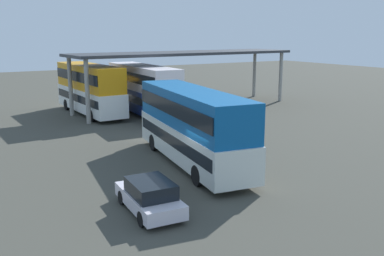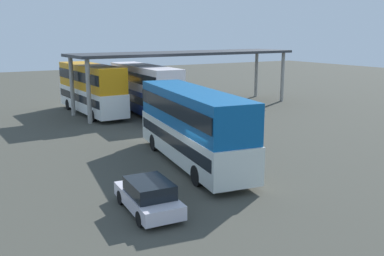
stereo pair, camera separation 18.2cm
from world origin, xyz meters
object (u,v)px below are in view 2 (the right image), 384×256
object	(u,v)px
double_decker_main	(192,124)
double_decker_mid_row	(144,88)
double_decker_near_canopy	(91,87)
parked_hatchback	(148,196)

from	to	relation	value
double_decker_main	double_decker_mid_row	distance (m)	15.58
double_decker_main	double_decker_near_canopy	bearing A→B (deg)	8.60
double_decker_near_canopy	double_decker_main	bearing A→B (deg)	177.80
double_decker_mid_row	double_decker_near_canopy	bearing A→B (deg)	63.10
double_decker_main	double_decker_near_canopy	world-z (taller)	double_decker_near_canopy
double_decker_near_canopy	double_decker_mid_row	distance (m)	4.68
double_decker_main	double_decker_mid_row	size ratio (longest dim) A/B	0.96
double_decker_main	double_decker_near_canopy	xyz separation A→B (m)	(-0.11, 17.36, 0.15)
parked_hatchback	double_decker_mid_row	size ratio (longest dim) A/B	0.34
parked_hatchback	double_decker_mid_row	world-z (taller)	double_decker_mid_row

